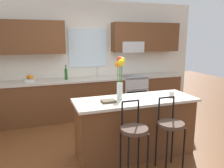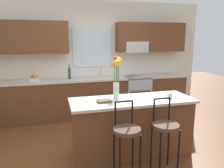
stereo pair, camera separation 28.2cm
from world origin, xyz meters
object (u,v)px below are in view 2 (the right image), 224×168
at_px(kitchen_island, 132,127).
at_px(fruit_bowl_oranges, 34,78).
at_px(bar_stool_middle, 165,129).
at_px(mug_ceramic, 170,95).
at_px(oven_range, 136,94).
at_px(flower_vase, 117,73).
at_px(bar_stool_near, 127,133).
at_px(cookbook, 104,101).
at_px(bottle_olive_oil, 69,73).

xyz_separation_m(kitchen_island, fruit_bowl_oranges, (-1.57, 1.96, 0.50)).
bearing_deg(bar_stool_middle, mug_ceramic, 56.63).
height_order(oven_range, fruit_bowl_oranges, fruit_bowl_oranges).
bearing_deg(flower_vase, mug_ceramic, -9.39).
distance_m(bar_stool_near, cookbook, 0.63).
relative_size(mug_ceramic, cookbook, 0.45).
height_order(bar_stool_near, fruit_bowl_oranges, fruit_bowl_oranges).
xyz_separation_m(flower_vase, mug_ceramic, (0.83, -0.14, -0.37)).
height_order(bar_stool_middle, cookbook, bar_stool_middle).
bearing_deg(oven_range, cookbook, -122.65).
xyz_separation_m(bar_stool_near, mug_ceramic, (0.86, 0.48, 0.33)).
distance_m(oven_range, bar_stool_middle, 2.56).
bearing_deg(cookbook, fruit_bowl_oranges, 119.24).
relative_size(kitchen_island, cookbook, 9.50).
distance_m(bar_stool_near, fruit_bowl_oranges, 2.85).
bearing_deg(fruit_bowl_oranges, kitchen_island, -51.29).
bearing_deg(cookbook, oven_range, 57.35).
xyz_separation_m(oven_range, flower_vase, (-1.05, -1.88, 0.87)).
xyz_separation_m(oven_range, kitchen_island, (-0.81, -1.93, 0.00)).
bearing_deg(cookbook, bottle_olive_oil, 99.81).
xyz_separation_m(bar_stool_middle, bottle_olive_oil, (-1.07, 2.52, 0.42)).
height_order(kitchen_island, flower_vase, flower_vase).
height_order(bar_stool_middle, fruit_bowl_oranges, fruit_bowl_oranges).
distance_m(kitchen_island, bottle_olive_oil, 2.19).
bearing_deg(bottle_olive_oil, cookbook, -80.19).
height_order(bar_stool_near, cookbook, bar_stool_near).
relative_size(bar_stool_middle, cookbook, 5.21).
xyz_separation_m(cookbook, fruit_bowl_oranges, (-1.12, 2.00, 0.03)).
bearing_deg(flower_vase, bar_stool_near, -93.45).
xyz_separation_m(bar_stool_near, bottle_olive_oil, (-0.52, 2.52, 0.42)).
distance_m(kitchen_island, fruit_bowl_oranges, 2.56).
xyz_separation_m(kitchen_island, flower_vase, (-0.24, 0.05, 0.87)).
relative_size(bar_stool_near, bottle_olive_oil, 3.19).
bearing_deg(bottle_olive_oil, flower_vase, -73.61).
bearing_deg(fruit_bowl_oranges, cookbook, -60.76).
relative_size(flower_vase, mug_ceramic, 7.27).
height_order(flower_vase, cookbook, flower_vase).
relative_size(kitchen_island, flower_vase, 2.90).
bearing_deg(kitchen_island, oven_range, 67.27).
relative_size(bar_stool_middle, flower_vase, 1.59).
bearing_deg(bottle_olive_oil, bar_stool_middle, -66.92).
relative_size(bar_stool_middle, fruit_bowl_oranges, 4.34).
height_order(oven_range, cookbook, cookbook).
distance_m(kitchen_island, bar_stool_near, 0.65).
bearing_deg(fruit_bowl_oranges, bottle_olive_oil, -0.23).
relative_size(kitchen_island, mug_ceramic, 21.10).
bearing_deg(flower_vase, oven_range, 60.86).
distance_m(bar_stool_middle, flower_vase, 1.06).
bearing_deg(cookbook, flower_vase, 23.02).
bearing_deg(cookbook, bar_stool_middle, -35.64).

